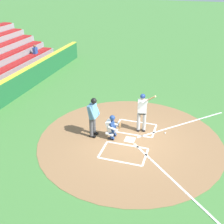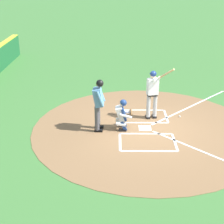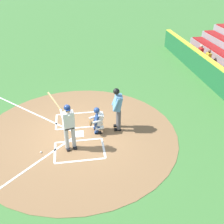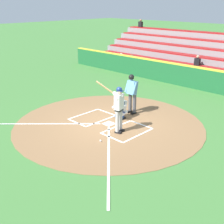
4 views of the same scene
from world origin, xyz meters
name	(u,v)px [view 1 (image 1 of 4)]	position (x,y,z in m)	size (l,w,h in m)	color
ground_plane	(130,140)	(0.00, 0.00, 0.00)	(120.00, 120.00, 0.00)	#427A38
dirt_circle	(130,140)	(0.00, 0.00, 0.01)	(8.00, 8.00, 0.01)	olive
home_plate_and_chalk	(150,143)	(0.00, 0.88, 0.01)	(7.93, 4.91, 0.01)	white
batter	(142,110)	(-0.87, 0.32, 1.10)	(0.84, 0.89, 2.13)	#BCBCBC
catcher	(112,126)	(0.06, -0.80, 0.59)	(0.59, 0.60, 1.13)	black
plate_umpire	(93,115)	(0.15, -1.64, 1.08)	(0.60, 0.44, 1.86)	#4C4C51
baseball	(165,133)	(-0.98, 1.41, 0.04)	(0.07, 0.07, 0.07)	white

